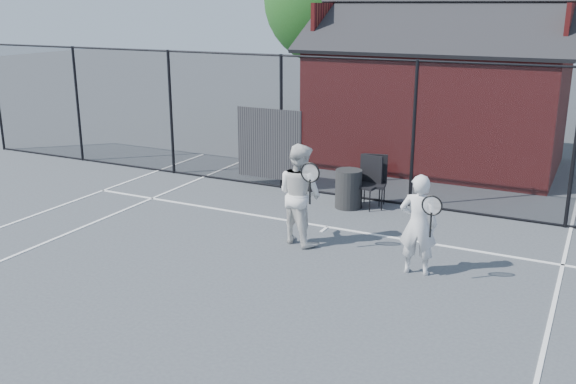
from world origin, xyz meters
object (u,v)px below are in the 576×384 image
at_px(chair_left, 366,183).
at_px(waste_bin, 348,189).
at_px(clubhouse, 438,102).
at_px(chair_right, 373,182).
at_px(player_back, 300,194).
at_px(player_front, 418,225).

relative_size(chair_left, waste_bin, 1.30).
distance_m(clubhouse, chair_right, 4.54).
xyz_separation_m(chair_right, waste_bin, (-0.44, -0.28, -0.12)).
bearing_deg(player_back, chair_left, 81.77).
relative_size(player_front, chair_left, 1.53).
xyz_separation_m(clubhouse, waste_bin, (-0.61, -4.68, -1.21)).
height_order(clubhouse, player_front, clubhouse).
height_order(chair_left, chair_right, chair_right).
relative_size(player_front, waste_bin, 2.00).
distance_m(player_front, waste_bin, 3.47).
distance_m(player_front, chair_left, 3.40).
height_order(player_back, waste_bin, player_back).
xyz_separation_m(player_back, chair_left, (0.35, 2.42, -0.37)).
relative_size(player_back, chair_right, 1.70).
distance_m(player_front, chair_right, 3.44).
height_order(player_front, chair_left, player_front).
height_order(player_front, chair_right, player_front).
bearing_deg(player_back, waste_bin, 89.31).
xyz_separation_m(player_front, waste_bin, (-2.18, 2.67, -0.40)).
relative_size(player_front, chair_right, 1.53).
height_order(chair_left, waste_bin, chair_left).
relative_size(player_front, player_back, 0.90).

